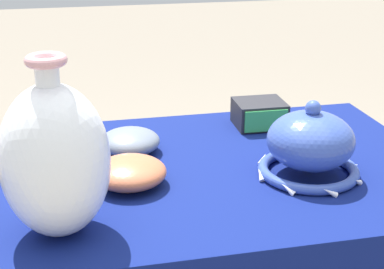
% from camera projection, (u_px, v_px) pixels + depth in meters
% --- Properties ---
extents(display_table, '(1.24, 0.69, 0.73)m').
position_uv_depth(display_table, '(161.00, 206.00, 1.28)').
color(display_table, '#38383D').
rests_on(display_table, ground_plane).
extents(vase_tall_bulbous, '(0.19, 0.19, 0.32)m').
position_uv_depth(vase_tall_bulbous, '(55.00, 160.00, 0.98)').
color(vase_tall_bulbous, white).
rests_on(vase_tall_bulbous, display_table).
extents(vase_dome_bell, '(0.23, 0.23, 0.17)m').
position_uv_depth(vase_dome_bell, '(310.00, 146.00, 1.23)').
color(vase_dome_bell, '#3851A8').
rests_on(vase_dome_bell, display_table).
extents(mosaic_tile_box, '(0.13, 0.12, 0.07)m').
position_uv_depth(mosaic_tile_box, '(260.00, 114.00, 1.52)').
color(mosaic_tile_box, '#232328').
rests_on(mosaic_tile_box, display_table).
extents(bowl_shallow_terracotta, '(0.15, 0.15, 0.06)m').
position_uv_depth(bowl_shallow_terracotta, '(130.00, 172.00, 1.20)').
color(bowl_shallow_terracotta, '#BC6642').
rests_on(bowl_shallow_terracotta, display_table).
extents(bowl_shallow_slate, '(0.14, 0.14, 0.06)m').
position_uv_depth(bowl_shallow_slate, '(130.00, 141.00, 1.35)').
color(bowl_shallow_slate, slate).
rests_on(bowl_shallow_slate, display_table).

